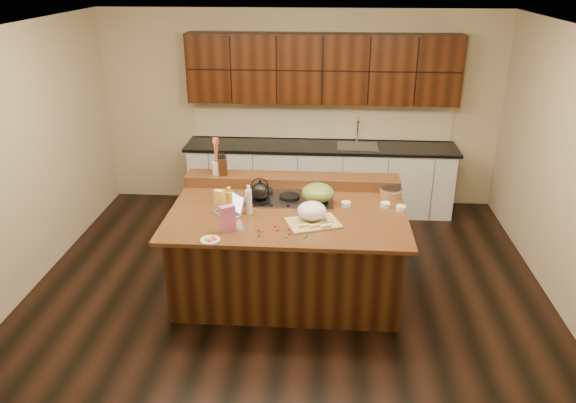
{
  "coord_description": "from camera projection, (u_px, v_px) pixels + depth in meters",
  "views": [
    {
      "loc": [
        0.37,
        -5.19,
        3.25
      ],
      "look_at": [
        0.0,
        0.05,
        1.0
      ],
      "focal_mm": 35.0,
      "sensor_mm": 36.0,
      "label": 1
    }
  ],
  "objects": [
    {
      "name": "laptop",
      "position": [
        231.0,
        208.0,
        5.62
      ],
      "size": [
        0.36,
        0.37,
        0.2
      ],
      "rotation": [
        0.0,
        0.0,
        -0.85
      ],
      "color": "#B7B7BC",
      "rests_on": "island"
    },
    {
      "name": "gumdrop_7",
      "position": [
        262.0,
        231.0,
        5.24
      ],
      "size": [
        0.02,
        0.02,
        0.02
      ],
      "primitive_type": "ellipsoid",
      "color": "#198C26",
      "rests_on": "island"
    },
    {
      "name": "kitchen_timer",
      "position": [
        326.0,
        220.0,
        5.42
      ],
      "size": [
        0.1,
        0.1,
        0.07
      ],
      "primitive_type": "cone",
      "rotation": [
        0.0,
        0.0,
        0.26
      ],
      "color": "silver",
      "rests_on": "island"
    },
    {
      "name": "vinegar_bottle",
      "position": [
        249.0,
        202.0,
        5.59
      ],
      "size": [
        0.07,
        0.07,
        0.25
      ],
      "primitive_type": "cylinder",
      "rotation": [
        0.0,
        0.0,
        -0.14
      ],
      "color": "silver",
      "rests_on": "island"
    },
    {
      "name": "room",
      "position": [
        288.0,
        171.0,
        5.53
      ],
      "size": [
        5.52,
        5.02,
        2.72
      ],
      "color": "black",
      "rests_on": "ground"
    },
    {
      "name": "strainer_bowl",
      "position": [
        391.0,
        193.0,
        6.01
      ],
      "size": [
        0.26,
        0.26,
        0.09
      ],
      "primitive_type": "cylinder",
      "rotation": [
        0.0,
        0.0,
        -0.1
      ],
      "color": "#996B3F",
      "rests_on": "island"
    },
    {
      "name": "gumdrop_4",
      "position": [
        288.0,
        229.0,
        5.29
      ],
      "size": [
        0.02,
        0.02,
        0.02
      ],
      "primitive_type": "ellipsoid",
      "color": "red",
      "rests_on": "island"
    },
    {
      "name": "utensil_crock",
      "position": [
        217.0,
        168.0,
        6.32
      ],
      "size": [
        0.12,
        0.12,
        0.14
      ],
      "primitive_type": "cylinder",
      "rotation": [
        0.0,
        0.0,
        -0.01
      ],
      "color": "white",
      "rests_on": "back_ledge"
    },
    {
      "name": "gumdrop_1",
      "position": [
        304.0,
        237.0,
        5.14
      ],
      "size": [
        0.02,
        0.02,
        0.02
      ],
      "primitive_type": "ellipsoid",
      "color": "#198C26",
      "rests_on": "island"
    },
    {
      "name": "gumdrop_6",
      "position": [
        278.0,
        230.0,
        5.26
      ],
      "size": [
        0.02,
        0.02,
        0.02
      ],
      "primitive_type": "ellipsoid",
      "color": "red",
      "rests_on": "island"
    },
    {
      "name": "back_ledge",
      "position": [
        292.0,
        181.0,
        6.32
      ],
      "size": [
        2.4,
        0.3,
        0.12
      ],
      "primitive_type": "cube",
      "color": "black",
      "rests_on": "island"
    },
    {
      "name": "gumdrop_11",
      "position": [
        291.0,
        234.0,
        5.19
      ],
      "size": [
        0.02,
        0.02,
        0.02
      ],
      "primitive_type": "ellipsoid",
      "color": "#198C26",
      "rests_on": "island"
    },
    {
      "name": "pink_bag",
      "position": [
        228.0,
        219.0,
        5.22
      ],
      "size": [
        0.16,
        0.13,
        0.26
      ],
      "primitive_type": "cube",
      "rotation": [
        0.0,
        0.0,
        0.54
      ],
      "color": "#C15B87",
      "rests_on": "island"
    },
    {
      "name": "kettle",
      "position": [
        260.0,
        191.0,
        5.82
      ],
      "size": [
        0.25,
        0.25,
        0.18
      ],
      "primitive_type": "ellipsoid",
      "rotation": [
        0.0,
        0.0,
        0.26
      ],
      "color": "black",
      "rests_on": "cooktop"
    },
    {
      "name": "island",
      "position": [
        288.0,
        250.0,
        5.88
      ],
      "size": [
        2.4,
        1.6,
        0.92
      ],
      "color": "black",
      "rests_on": "ground"
    },
    {
      "name": "cooktop",
      "position": [
        290.0,
        198.0,
        5.97
      ],
      "size": [
        0.92,
        0.52,
        0.05
      ],
      "color": "gray",
      "rests_on": "island"
    },
    {
      "name": "green_bowl",
      "position": [
        318.0,
        193.0,
        5.78
      ],
      "size": [
        0.38,
        0.38,
        0.19
      ],
      "primitive_type": "ellipsoid",
      "rotation": [
        0.0,
        0.0,
        -0.12
      ],
      "color": "#5D712D",
      "rests_on": "cooktop"
    },
    {
      "name": "gumdrop_9",
      "position": [
        304.0,
        237.0,
        5.13
      ],
      "size": [
        0.02,
        0.02,
        0.02
      ],
      "primitive_type": "ellipsoid",
      "color": "#198C26",
      "rests_on": "island"
    },
    {
      "name": "ramekin_b",
      "position": [
        385.0,
        205.0,
        5.79
      ],
      "size": [
        0.11,
        0.11,
        0.04
      ],
      "primitive_type": "cylinder",
      "rotation": [
        0.0,
        0.0,
        0.12
      ],
      "color": "white",
      "rests_on": "island"
    },
    {
      "name": "gumdrop_8",
      "position": [
        259.0,
        235.0,
        5.16
      ],
      "size": [
        0.02,
        0.02,
        0.02
      ],
      "primitive_type": "ellipsoid",
      "color": "red",
      "rests_on": "island"
    },
    {
      "name": "ramekin_c",
      "position": [
        346.0,
        204.0,
        5.8
      ],
      "size": [
        0.1,
        0.1,
        0.04
      ],
      "primitive_type": "cylinder",
      "rotation": [
        0.0,
        0.0,
        0.05
      ],
      "color": "white",
      "rests_on": "island"
    },
    {
      "name": "gumdrop_3",
      "position": [
        306.0,
        236.0,
        5.15
      ],
      "size": [
        0.02,
        0.02,
        0.02
      ],
      "primitive_type": "ellipsoid",
      "color": "#198C26",
      "rests_on": "island"
    },
    {
      "name": "gumdrop_2",
      "position": [
        275.0,
        226.0,
        5.34
      ],
      "size": [
        0.02,
        0.02,
        0.02
      ],
      "primitive_type": "ellipsoid",
      "color": "red",
      "rests_on": "island"
    },
    {
      "name": "candy_plate",
      "position": [
        210.0,
        240.0,
        5.09
      ],
      "size": [
        0.22,
        0.22,
        0.01
      ],
      "primitive_type": "cylinder",
      "rotation": [
        0.0,
        0.0,
        0.23
      ],
      "color": "white",
      "rests_on": "island"
    },
    {
      "name": "ramekin_a",
      "position": [
        401.0,
        208.0,
        5.71
      ],
      "size": [
        0.1,
        0.1,
        0.04
      ],
      "primitive_type": "cylinder",
      "rotation": [
        0.0,
        0.0,
        -0.03
      ],
      "color": "white",
      "rests_on": "island"
    },
    {
      "name": "gumdrop_0",
      "position": [
        289.0,
        234.0,
        5.19
      ],
      "size": [
        0.02,
        0.02,
        0.02
      ],
      "primitive_type": "ellipsoid",
      "color": "red",
      "rests_on": "island"
    },
    {
      "name": "back_counter",
      "position": [
        321.0,
        141.0,
        7.7
      ],
      "size": [
        3.7,
        0.66,
        2.4
      ],
      "color": "silver",
      "rests_on": "ground"
    },
    {
      "name": "package_box",
      "position": [
        219.0,
        197.0,
        5.85
      ],
      "size": [
        0.12,
        0.1,
        0.14
      ],
      "primitive_type": "cube",
      "rotation": [
        0.0,
        0.0,
        -0.28
      ],
      "color": "#E2C550",
      "rests_on": "island"
    },
    {
      "name": "gumdrop_5",
      "position": [
        286.0,
        237.0,
        5.14
      ],
      "size": [
        0.02,
        0.02,
        0.02
      ],
      "primitive_type": "ellipsoid",
      "color": "#198C26",
      "rests_on": "island"
    },
    {
      "name": "wooden_tray",
      "position": [
        312.0,
        214.0,
        5.42
      ],
      "size": [
        0.58,
        0.5,
        0.2
      ],
      "rotation": [
        0.0,
        0.0,
        0.35
      ],
      "color": "tan",
      "rests_on": "island"
    },
    {
      "name": "oil_bottle",
      "position": [
        229.0,
        205.0,
        5.5
      ],
      "size": [
        0.09,
        0.09,
        0.27
      ],
      "primitive_type": "cylinder",
      "rotation": [
        0.0,
        0.0,
        0.35
      ],
      "color": "gold",
      "rests_on": "island"
    },
    {
      "name": "gumdrop_10",
      "position": [
        258.0,
        230.0,
        5.27
      ],
      "size": [
        0.02,
        0.02,
        0.02
      ],
      "primitive_type": "ellipsoid",
      "color": "red",
      "rests_on": "island"
    },
    {
      "name": "knife_block",
      "position": [
        223.0,
        166.0,
        6.31
      ],
      "size": [
        0.13,
        0.18,
        0.2
      ],
      "primitive_type": "cube",
      "rotation": [
        0.0,
        0.0,
        0.22
      ],
      "color": "black",
      "rests_on": "back_ledge"
    }
  ]
}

